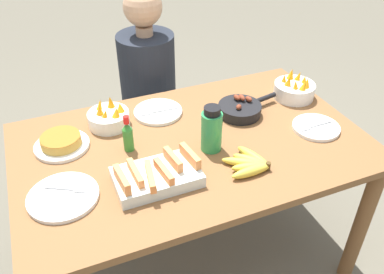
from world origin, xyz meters
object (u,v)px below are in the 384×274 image
at_px(banana_bunch, 251,164).
at_px(fruit_bowl_mango, 294,89).
at_px(frittata_plate_center, 61,143).
at_px(water_bottle, 212,130).
at_px(melon_tray, 157,175).
at_px(empty_plate_far_left, 158,112).
at_px(person_figure, 150,109).
at_px(empty_plate_far_right, 63,197).
at_px(empty_plate_near_front, 316,127).
at_px(hot_sauce_bottle, 128,135).
at_px(skillet, 240,109).
at_px(fruit_bowl_citrus, 109,117).

height_order(banana_bunch, fruit_bowl_mango, fruit_bowl_mango).
bearing_deg(frittata_plate_center, water_bottle, -23.20).
bearing_deg(melon_tray, empty_plate_far_left, 70.95).
bearing_deg(fruit_bowl_mango, person_figure, 137.48).
height_order(empty_plate_far_right, water_bottle, water_bottle).
height_order(banana_bunch, person_figure, person_figure).
xyz_separation_m(empty_plate_near_front, hot_sauce_bottle, (-0.82, 0.18, 0.06)).
bearing_deg(skillet, melon_tray, -161.13).
bearing_deg(skillet, empty_plate_far_right, -174.97).
bearing_deg(fruit_bowl_citrus, melon_tray, -80.44).
bearing_deg(skillet, empty_plate_far_left, 145.05).
bearing_deg(empty_plate_far_left, fruit_bowl_mango, -9.67).
relative_size(skillet, frittata_plate_center, 1.40).
relative_size(hot_sauce_bottle, person_figure, 0.13).
height_order(skillet, fruit_bowl_citrus, fruit_bowl_citrus).
bearing_deg(frittata_plate_center, fruit_bowl_citrus, 21.46).
bearing_deg(hot_sauce_bottle, empty_plate_far_right, -147.32).
bearing_deg(frittata_plate_center, banana_bunch, -32.19).
bearing_deg(hot_sauce_bottle, fruit_bowl_citrus, 98.91).
height_order(empty_plate_near_front, water_bottle, water_bottle).
relative_size(frittata_plate_center, fruit_bowl_citrus, 1.23).
distance_m(fruit_bowl_citrus, person_figure, 0.61).
bearing_deg(water_bottle, banana_bunch, -62.15).
bearing_deg(empty_plate_far_right, fruit_bowl_mango, 14.01).
relative_size(frittata_plate_center, empty_plate_near_front, 1.09).
bearing_deg(hot_sauce_bottle, banana_bunch, -36.01).
relative_size(banana_bunch, melon_tray, 0.57).
relative_size(banana_bunch, person_figure, 0.15).
xyz_separation_m(frittata_plate_center, empty_plate_far_left, (0.46, 0.10, -0.02)).
distance_m(melon_tray, frittata_plate_center, 0.47).
relative_size(skillet, fruit_bowl_citrus, 1.72).
relative_size(water_bottle, hot_sauce_bottle, 1.23).
bearing_deg(skillet, fruit_bowl_citrus, 154.52).
bearing_deg(melon_tray, hot_sauce_bottle, 100.14).
distance_m(frittata_plate_center, person_figure, 0.81).
relative_size(banana_bunch, empty_plate_far_right, 0.71).
distance_m(empty_plate_far_right, water_bottle, 0.63).
xyz_separation_m(melon_tray, frittata_plate_center, (-0.30, 0.36, -0.01)).
height_order(empty_plate_near_front, empty_plate_far_left, same).
relative_size(skillet, empty_plate_near_front, 1.52).
bearing_deg(melon_tray, fruit_bowl_citrus, 99.56).
xyz_separation_m(banana_bunch, fruit_bowl_mango, (0.47, 0.40, 0.03)).
distance_m(banana_bunch, skillet, 0.39).
height_order(empty_plate_far_right, fruit_bowl_citrus, fruit_bowl_citrus).
height_order(fruit_bowl_mango, person_figure, person_figure).
bearing_deg(frittata_plate_center, hot_sauce_bottle, -25.39).
height_order(empty_plate_far_left, hot_sauce_bottle, hot_sauce_bottle).
relative_size(melon_tray, fruit_bowl_mango, 1.59).
height_order(empty_plate_near_front, hot_sauce_bottle, hot_sauce_bottle).
height_order(fruit_bowl_mango, fruit_bowl_citrus, fruit_bowl_mango).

